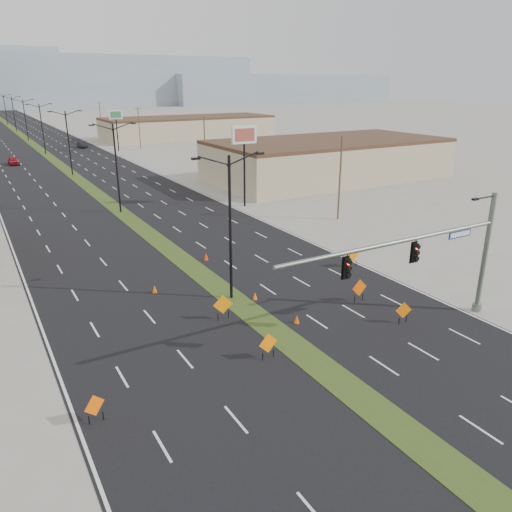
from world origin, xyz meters
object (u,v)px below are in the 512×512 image
streetlight_1 (117,166)px  streetlight_5 (14,113)px  construction_sign_0 (95,407)px  pole_sign_east_near (244,141)px  streetlight_6 (5,108)px  car_mid (82,144)px  cone_2 (206,257)px  streetlight_3 (42,127)px  cone_1 (297,319)px  construction_sign_1 (268,344)px  car_left (13,161)px  construction_sign_4 (404,311)px  construction_sign_3 (359,289)px  streetlight_0 (230,224)px  signal_mast (436,254)px  streetlight_2 (69,141)px  pole_sign_east_far (116,118)px  cone_0 (255,296)px  construction_sign_5 (353,256)px  cone_3 (155,289)px  streetlight_4 (25,119)px  construction_sign_2 (223,305)px

streetlight_1 → streetlight_5: (0.00, 112.00, 0.00)m
construction_sign_0 → pole_sign_east_near: pole_sign_east_near is taller
streetlight_6 → car_mid: size_ratio=2.32×
cone_2 → streetlight_3: bearing=91.3°
streetlight_3 → cone_1: size_ratio=17.53×
streetlight_6 → construction_sign_0: size_ratio=7.04×
construction_sign_1 → car_left: bearing=90.2°
streetlight_3 → construction_sign_0: (-11.50, -93.00, -4.59)m
construction_sign_4 → cone_1: size_ratio=2.51×
construction_sign_3 → streetlight_0: bearing=146.7°
streetlight_1 → streetlight_5: bearing=90.0°
construction_sign_1 → signal_mast: bearing=-12.9°
streetlight_2 → car_left: size_ratio=2.48×
construction_sign_0 → cone_1: 13.75m
streetlight_3 → pole_sign_east_far: 14.85m
streetlight_2 → cone_2: size_ratio=15.57×
streetlight_1 → car_left: streetlight_1 is taller
streetlight_6 → pole_sign_east_near: size_ratio=1.05×
streetlight_6 → cone_2: 160.03m
streetlight_5 → construction_sign_3: size_ratio=6.10×
cone_0 → construction_sign_4: bearing=-51.1°
cone_0 → cone_2: bearing=87.3°
streetlight_3 → construction_sign_0: bearing=-97.0°
streetlight_3 → pole_sign_east_near: size_ratio=1.05×
car_mid → construction_sign_4: bearing=-91.9°
construction_sign_4 → construction_sign_0: bearing=-163.2°
streetlight_0 → construction_sign_0: size_ratio=7.04×
streetlight_3 → construction_sign_1: 92.38m
car_mid → construction_sign_3: 95.88m
construction_sign_5 → cone_3: construction_sign_5 is taller
streetlight_4 → streetlight_6: size_ratio=1.00×
construction_sign_5 → cone_2: construction_sign_5 is taller
car_left → construction_sign_5: bearing=-78.0°
construction_sign_2 → construction_sign_4: construction_sign_2 is taller
streetlight_1 → streetlight_2: bearing=90.0°
cone_1 → pole_sign_east_far: pole_sign_east_far is taller
construction_sign_0 → construction_sign_1: size_ratio=0.91×
streetlight_5 → cone_1: size_ratio=17.53×
construction_sign_3 → pole_sign_east_near: size_ratio=0.17×
signal_mast → pole_sign_east_near: 34.06m
cone_3 → pole_sign_east_near: pole_sign_east_near is taller
construction_sign_3 → pole_sign_east_near: bearing=77.3°
pole_sign_east_near → construction_sign_3: bearing=-100.9°
streetlight_2 → construction_sign_2: size_ratio=5.89×
streetlight_1 → construction_sign_4: (7.60, -36.85, -4.58)m
car_left → cone_0: car_left is taller
car_mid → construction_sign_5: (2.60, -90.41, 0.26)m
streetlight_1 → construction_sign_3: (7.40, -32.93, -4.45)m
pole_sign_east_far → signal_mast: bearing=-86.1°
cone_3 → signal_mast: bearing=-46.5°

